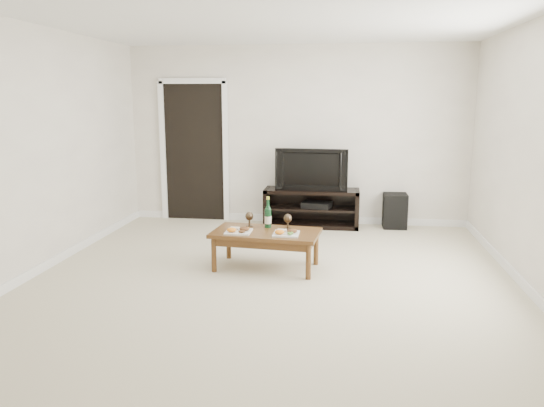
% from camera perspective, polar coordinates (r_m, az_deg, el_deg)
% --- Properties ---
extents(floor, '(5.50, 5.50, 0.00)m').
position_cam_1_polar(floor, '(5.43, -0.20, -8.58)').
color(floor, beige).
rests_on(floor, ground).
extents(back_wall, '(5.00, 0.04, 2.60)m').
position_cam_1_polar(back_wall, '(7.88, 2.66, 7.32)').
color(back_wall, silver).
rests_on(back_wall, ground).
extents(ceiling, '(5.00, 5.50, 0.04)m').
position_cam_1_polar(ceiling, '(5.16, -0.22, 19.90)').
color(ceiling, white).
rests_on(ceiling, back_wall).
extents(doorway, '(0.90, 0.02, 2.05)m').
position_cam_1_polar(doorway, '(8.16, -8.34, 5.41)').
color(doorway, black).
rests_on(doorway, ground).
extents(media_console, '(1.37, 0.45, 0.55)m').
position_cam_1_polar(media_console, '(7.73, 4.27, -0.46)').
color(media_console, black).
rests_on(media_console, ground).
extents(television, '(1.04, 0.19, 0.59)m').
position_cam_1_polar(television, '(7.63, 4.33, 3.75)').
color(television, black).
rests_on(television, media_console).
extents(av_receiver, '(0.45, 0.37, 0.08)m').
position_cam_1_polar(av_receiver, '(7.70, 4.83, -0.12)').
color(av_receiver, black).
rests_on(av_receiver, media_console).
extents(subwoofer, '(0.34, 0.34, 0.50)m').
position_cam_1_polar(subwoofer, '(7.84, 13.07, -0.76)').
color(subwoofer, black).
rests_on(subwoofer, ground).
extents(coffee_table, '(1.21, 0.74, 0.42)m').
position_cam_1_polar(coffee_table, '(5.84, -0.65, -4.99)').
color(coffee_table, brown).
rests_on(coffee_table, ground).
extents(plate_left, '(0.27, 0.27, 0.07)m').
position_cam_1_polar(plate_left, '(5.73, -3.62, -2.80)').
color(plate_left, white).
rests_on(plate_left, coffee_table).
extents(plate_right, '(0.27, 0.27, 0.07)m').
position_cam_1_polar(plate_right, '(5.63, 1.54, -3.04)').
color(plate_right, white).
rests_on(plate_right, coffee_table).
extents(wine_bottle, '(0.07, 0.07, 0.35)m').
position_cam_1_polar(wine_bottle, '(5.91, -0.44, -0.93)').
color(wine_bottle, '#0E361A').
rests_on(wine_bottle, coffee_table).
extents(goblet_left, '(0.09, 0.09, 0.17)m').
position_cam_1_polar(goblet_left, '(5.97, -2.45, -1.69)').
color(goblet_left, '#3E3021').
rests_on(goblet_left, coffee_table).
extents(goblet_right, '(0.09, 0.09, 0.17)m').
position_cam_1_polar(goblet_right, '(5.86, 1.70, -1.94)').
color(goblet_right, '#3E3021').
rests_on(goblet_right, coffee_table).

